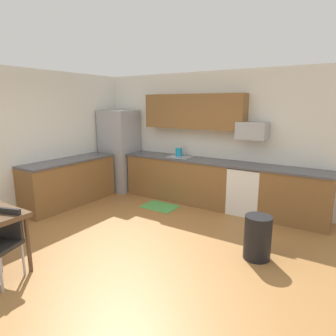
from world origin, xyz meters
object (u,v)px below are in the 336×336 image
refrigerator (120,151)px  oven_range (247,190)px  microwave (252,131)px  trash_bin (258,237)px  kettle (179,153)px  chair_near_table (2,239)px

refrigerator → oven_range: (3.13, 0.08, -0.49)m
microwave → trash_bin: microwave is taller
kettle → chair_near_table: bearing=-92.2°
refrigerator → oven_range: size_ratio=2.09×
oven_range → chair_near_table: size_ratio=1.07×
refrigerator → oven_range: bearing=1.5°
refrigerator → chair_near_table: size_ratio=2.23×
kettle → microwave: bearing=1.8°
refrigerator → kettle: bearing=4.7°
microwave → trash_bin: bearing=-68.2°
oven_range → chair_near_table: (-1.69, -3.73, 0.05)m
refrigerator → chair_near_table: 3.95m
refrigerator → trash_bin: bearing=-22.0°
oven_range → microwave: (-0.00, 0.10, 1.11)m
chair_near_table → microwave: bearing=66.1°
microwave → trash_bin: (0.69, -1.72, -1.27)m
refrigerator → trash_bin: 4.17m
trash_bin → chair_near_table: bearing=-138.5°
oven_range → kettle: size_ratio=4.55×
kettle → refrigerator: bearing=-175.3°
chair_near_table → refrigerator: bearing=111.5°
oven_range → microwave: 1.12m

